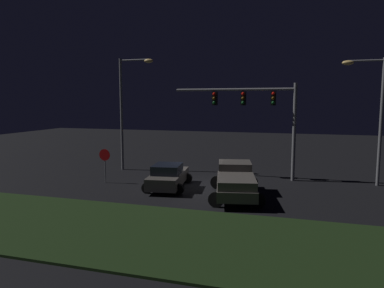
% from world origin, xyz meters
% --- Properties ---
extents(ground_plane, '(80.00, 80.00, 0.00)m').
position_xyz_m(ground_plane, '(0.00, 0.00, 0.00)').
color(ground_plane, black).
extents(grass_median, '(20.91, 6.79, 0.10)m').
position_xyz_m(grass_median, '(0.00, -8.89, 0.05)').
color(grass_median, black).
rests_on(grass_median, ground_plane).
extents(pickup_truck, '(3.62, 5.70, 1.80)m').
position_xyz_m(pickup_truck, '(2.76, -2.20, 1.00)').
color(pickup_truck, '#514C47').
rests_on(pickup_truck, ground_plane).
extents(car_sedan, '(2.86, 4.60, 1.51)m').
position_xyz_m(car_sedan, '(-1.52, -1.40, 0.74)').
color(car_sedan, '#514C47').
rests_on(car_sedan, ground_plane).
extents(traffic_signal_gantry, '(8.32, 0.56, 6.50)m').
position_xyz_m(traffic_signal_gantry, '(3.32, 2.97, 4.90)').
color(traffic_signal_gantry, slate).
rests_on(traffic_signal_gantry, ground_plane).
extents(street_lamp_left, '(2.77, 0.44, 8.51)m').
position_xyz_m(street_lamp_left, '(-6.51, 3.30, 5.34)').
color(street_lamp_left, slate).
rests_on(street_lamp_left, ground_plane).
extents(street_lamp_right, '(2.53, 0.44, 7.94)m').
position_xyz_m(street_lamp_right, '(10.42, 3.04, 5.01)').
color(street_lamp_right, slate).
rests_on(street_lamp_right, ground_plane).
extents(stop_sign, '(0.76, 0.08, 2.23)m').
position_xyz_m(stop_sign, '(-5.96, -1.21, 1.56)').
color(stop_sign, slate).
rests_on(stop_sign, ground_plane).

